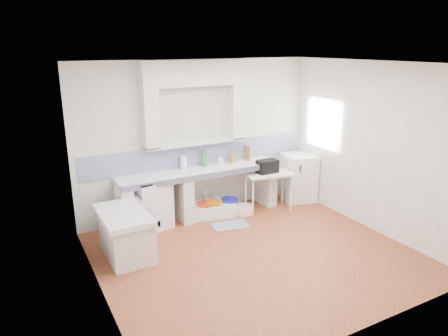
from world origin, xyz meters
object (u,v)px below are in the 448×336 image
side_table (268,191)px  fridge (298,177)px  stove (150,204)px  sink (210,210)px

side_table → fridge: bearing=21.2°
stove → side_table: size_ratio=0.97×
side_table → fridge: fridge is taller
side_table → stove: bearing=-176.0°
stove → sink: stove is taller
stove → side_table: bearing=-19.7°
stove → sink: 1.17m
sink → fridge: bearing=10.7°
stove → fridge: 3.06m
sink → side_table: size_ratio=1.02×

